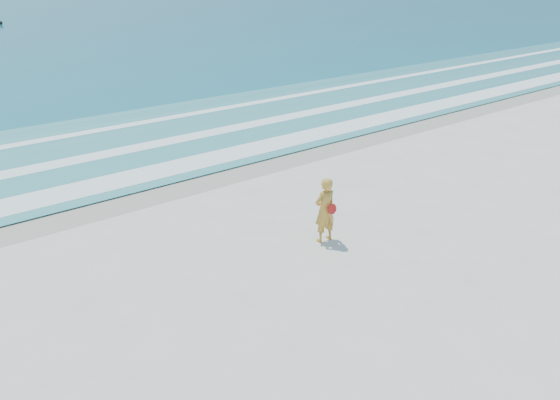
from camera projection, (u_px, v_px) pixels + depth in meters
ground at (405, 299)px, 11.50m from camera, size 400.00×400.00×0.00m
wet_sand at (190, 180)px, 17.97m from camera, size 400.00×2.40×0.00m
shallow at (126, 143)px, 21.55m from camera, size 400.00×10.00×0.01m
foam_near at (171, 168)px, 18.89m from camera, size 400.00×1.40×0.01m
foam_mid at (135, 148)px, 20.97m from camera, size 400.00×0.90×0.01m
foam_far at (102, 130)px, 23.35m from camera, size 400.00×0.60×0.01m
buoy at (1, 23)px, 66.12m from camera, size 0.45×0.45×0.45m
woman at (325, 210)px, 13.66m from camera, size 0.64×0.44×1.70m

